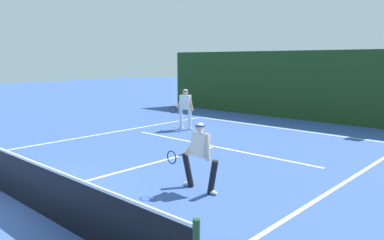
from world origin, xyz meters
name	(u,v)px	position (x,y,z in m)	size (l,w,h in m)	color
ground_plane	(16,200)	(0.00, 0.00, 0.00)	(80.00, 80.00, 0.00)	#325097
court_line_baseline_far	(283,128)	(0.00, 11.09, 0.00)	(9.25, 0.10, 0.01)	white
court_line_service	(215,147)	(0.00, 6.56, 0.00)	(7.54, 0.10, 0.01)	white
court_line_centre	(136,167)	(0.00, 3.20, 0.00)	(0.10, 6.40, 0.01)	white
tennis_net	(14,176)	(0.00, 0.00, 0.51)	(10.15, 0.09, 1.07)	#1E4723
player_near	(199,154)	(2.42, 3.02, 0.83)	(1.09, 0.87, 1.53)	black
player_far	(185,107)	(-2.88, 8.15, 0.93)	(0.73, 0.93, 1.69)	silver
tennis_ball	(175,127)	(-3.49, 8.13, 0.03)	(0.07, 0.07, 0.07)	#D1E033
back_fence_windscreen	(313,86)	(0.00, 13.85, 1.65)	(17.78, 0.12, 3.31)	#1E3D1A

